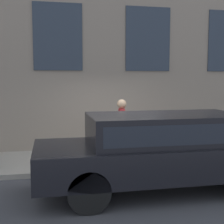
# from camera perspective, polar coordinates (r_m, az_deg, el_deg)

# --- Properties ---
(ground_plane) EXTENTS (80.00, 80.00, 0.00)m
(ground_plane) POSITION_cam_1_polar(r_m,az_deg,el_deg) (7.90, 1.75, -11.11)
(ground_plane) COLOR #47474C
(sidewalk) EXTENTS (2.42, 60.00, 0.13)m
(sidewalk) POSITION_cam_1_polar(r_m,az_deg,el_deg) (9.02, -0.03, -8.52)
(sidewalk) COLOR #A8A093
(sidewalk) RESTS_ON ground_plane
(fire_hydrant) EXTENTS (0.34, 0.45, 0.84)m
(fire_hydrant) POSITION_cam_1_polar(r_m,az_deg,el_deg) (8.20, -1.93, -6.45)
(fire_hydrant) COLOR #2D7260
(fire_hydrant) RESTS_ON sidewalk
(person) EXTENTS (0.40, 0.26, 1.64)m
(person) POSITION_cam_1_polar(r_m,az_deg,el_deg) (8.78, 1.79, -1.95)
(person) COLOR #232328
(person) RESTS_ON sidewalk
(parked_truck_charcoal_near) EXTENTS (1.85, 5.07, 1.61)m
(parked_truck_charcoal_near) POSITION_cam_1_polar(r_m,az_deg,el_deg) (6.56, 9.09, -6.19)
(parked_truck_charcoal_near) COLOR black
(parked_truck_charcoal_near) RESTS_ON ground_plane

